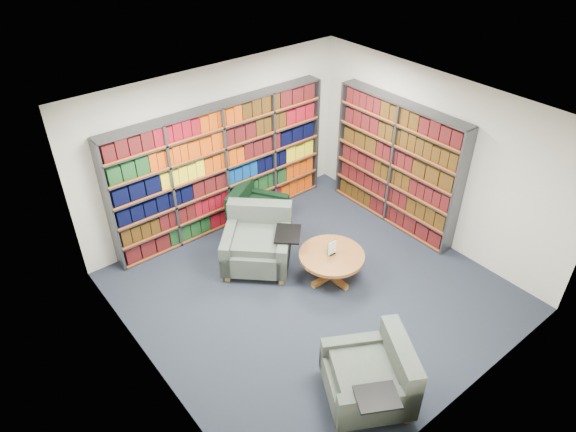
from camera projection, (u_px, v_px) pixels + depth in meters
room_shell at (316, 214)px, 6.93m from camera, size 5.02×5.02×2.82m
bookshelf_back at (223, 168)px, 8.60m from camera, size 4.00×0.28×2.20m
bookshelf_right at (396, 164)px, 8.69m from camera, size 0.28×2.50×2.20m
chair_teal_left at (258, 242)px, 8.11m from camera, size 1.43×1.43×0.92m
chair_green_right at (254, 213)px, 8.88m from camera, size 1.17×1.17×0.77m
chair_teal_front at (375, 378)px, 6.01m from camera, size 1.28×1.28×0.86m
coffee_table at (331, 259)px, 7.76m from camera, size 0.99×0.99×0.70m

